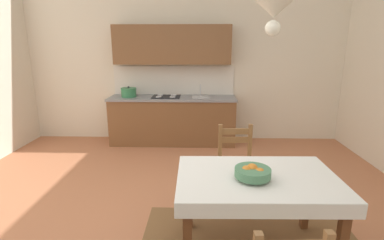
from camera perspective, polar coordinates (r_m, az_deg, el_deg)
The scene contains 7 objects.
ground_plane at distance 3.33m, azimuth -3.98°, elevation -20.00°, with size 6.66×6.41×0.10m, color #B7704C.
wall_back at distance 5.70m, azimuth -1.37°, elevation 16.70°, with size 6.66×0.12×4.10m, color silver.
kitchen_cabinetry at distance 5.47m, azimuth -3.90°, elevation 4.20°, with size 2.37×0.63×2.20m.
dining_table at distance 2.63m, azimuth 12.69°, elevation -13.34°, with size 1.39×0.93×0.75m.
dining_chair_kitchen_side at distance 3.47m, azimuth 8.74°, elevation -9.27°, with size 0.44×0.44×0.93m.
fruit_bowl at distance 2.48m, azimuth 11.92°, elevation -10.13°, with size 0.30×0.30×0.12m.
pendant_lamp at distance 2.21m, azimuth 15.97°, elevation 20.46°, with size 0.32×0.32×0.80m.
Camera 1 is at (0.30, -2.73, 1.83)m, focal length 26.89 mm.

